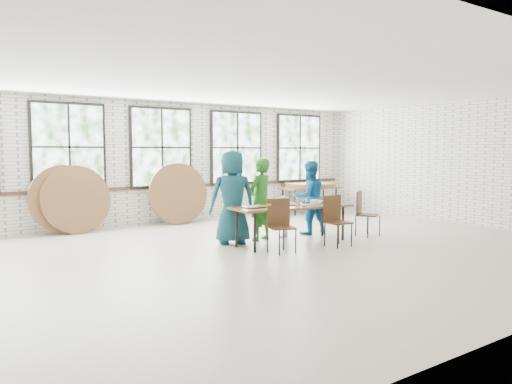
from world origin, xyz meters
TOP-DOWN VIEW (x-y plane):
  - room at (0.00, 4.44)m, footprint 12.00×12.00m
  - dining_table at (0.89, 0.47)m, footprint 2.47×1.03m
  - chair_near_left at (0.21, -0.03)m, footprint 0.53×0.52m
  - chair_near_right at (1.43, -0.16)m, footprint 0.45×0.43m
  - chair_spare at (2.69, 0.29)m, footprint 0.57×0.56m
  - adult_teal at (-0.05, 1.12)m, footprint 1.02×0.82m
  - adult_green at (0.61, 1.12)m, footprint 0.69×0.56m
  - toddler at (1.20, 1.12)m, footprint 0.64×0.50m
  - adult_blue at (1.91, 1.12)m, footprint 0.86×0.72m
  - storage_table at (4.39, 3.92)m, footprint 1.83×0.83m
  - tabletop_clutter at (1.00, 0.45)m, footprint 2.00×0.58m
  - round_tops_stacked at (4.39, 3.92)m, footprint 1.50×1.50m
  - round_tops_leaning at (-0.98, 4.14)m, footprint 4.25×0.40m

SIDE VIEW (x-z plane):
  - toddler at x=1.20m, z-range 0.00..0.87m
  - chair_near_left at x=0.21m, z-range 0.08..1.03m
  - chair_near_right at x=1.43m, z-range 0.08..1.03m
  - chair_spare at x=2.69m, z-range 0.08..1.03m
  - storage_table at x=4.39m, z-range 0.32..1.06m
  - dining_table at x=0.89m, z-range 0.32..1.06m
  - round_tops_leaning at x=-0.98m, z-range -0.01..1.48m
  - tabletop_clutter at x=1.00m, z-range 0.71..0.82m
  - adult_blue at x=1.91m, z-range 0.00..1.58m
  - round_tops_stacked at x=4.39m, z-range 0.74..0.87m
  - adult_green at x=0.61m, z-range 0.00..1.64m
  - adult_teal at x=-0.05m, z-range 0.00..1.81m
  - room at x=0.00m, z-range -4.17..7.83m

